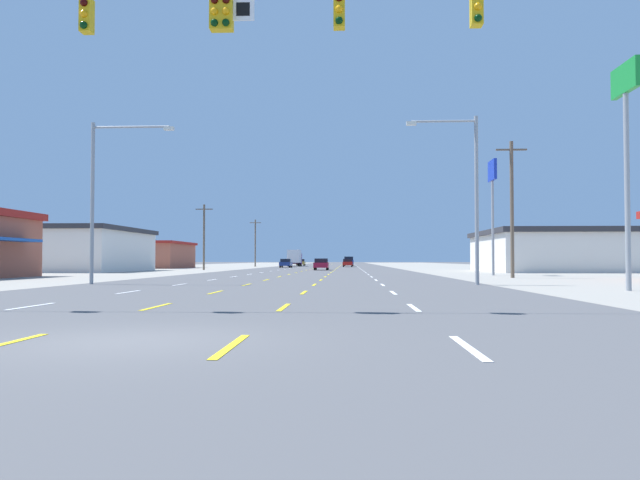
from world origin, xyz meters
TOP-DOWN VIEW (x-y plane):
  - ground_plane at (0.00, 66.00)m, footprint 572.00×572.00m
  - lot_apron_left at (-24.75, 66.00)m, footprint 28.00×440.00m
  - lot_apron_right at (24.75, 66.00)m, footprint 28.00×440.00m
  - lane_markings at (0.00, 104.50)m, footprint 10.64×227.60m
  - signal_span_wire at (-0.00, 6.37)m, footprint 26.81×0.52m
  - sedan_center_turn_nearest at (0.09, 67.93)m, footprint 1.80×4.50m
  - sedan_far_left_near at (-6.90, 92.31)m, footprint 1.80×4.50m
  - sedan_inner_right_mid at (3.36, 102.85)m, footprint 1.80×4.50m
  - box_truck_far_left_midfar at (-7.12, 111.62)m, footprint 2.40×7.20m
  - suv_inner_right_far at (3.58, 120.07)m, footprint 1.98×4.90m
  - sedan_far_left_farther at (-7.08, 127.18)m, footprint 1.80×4.50m
  - storefront_left_row_1 at (-25.66, 57.55)m, footprint 10.87×17.32m
  - storefront_left_row_2 at (-27.21, 85.52)m, footprint 10.51×15.26m
  - storefront_right_row_1 at (25.34, 59.49)m, footprint 13.75×18.03m
  - pole_sign_right_row_0 at (15.15, 16.54)m, footprint 0.24×2.34m
  - pole_sign_right_row_1 at (15.49, 41.93)m, footprint 0.24×2.26m
  - streetlight_left_row_0 at (-9.63, 22.48)m, footprint 4.47×0.26m
  - streetlight_right_row_0 at (9.77, 22.48)m, footprint 3.71×0.26m
  - utility_pole_right_row_0 at (15.20, 34.82)m, footprint 2.20×0.26m
  - utility_pole_left_row_1 at (-14.96, 68.19)m, footprint 2.20×0.26m
  - utility_pole_left_row_2 at (-14.33, 107.43)m, footprint 2.20×0.26m

SIDE VIEW (x-z plane):
  - ground_plane at x=0.00m, z-range 0.00..0.00m
  - lot_apron_left at x=-24.75m, z-range 0.00..0.01m
  - lot_apron_right at x=24.75m, z-range 0.00..0.01m
  - lane_markings at x=0.00m, z-range 0.00..0.01m
  - sedan_center_turn_nearest at x=0.09m, z-range 0.03..1.49m
  - sedan_far_left_near at x=-6.90m, z-range 0.03..1.49m
  - sedan_inner_right_mid at x=3.36m, z-range 0.03..1.49m
  - sedan_far_left_farther at x=-7.08m, z-range 0.03..1.49m
  - suv_inner_right_far at x=3.58m, z-range 0.04..2.02m
  - box_truck_far_left_midfar at x=-7.12m, z-range 0.22..3.45m
  - storefront_left_row_2 at x=-27.21m, z-range 0.02..4.13m
  - storefront_right_row_1 at x=25.34m, z-range 0.02..4.58m
  - storefront_left_row_1 at x=-25.66m, z-range 0.02..4.88m
  - utility_pole_left_row_1 at x=-14.96m, z-range 0.19..8.58m
  - utility_pole_left_row_2 at x=-14.33m, z-range 0.19..9.20m
  - streetlight_right_row_0 at x=9.77m, z-range 0.70..9.48m
  - utility_pole_right_row_0 at x=15.20m, z-range 0.20..9.99m
  - streetlight_left_row_0 at x=-9.63m, z-range 0.79..9.42m
  - signal_span_wire at x=0.00m, z-range 0.96..10.86m
  - pole_sign_right_row_0 at x=15.15m, z-range 2.41..11.95m
  - pole_sign_right_row_1 at x=15.49m, z-range 2.54..12.12m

